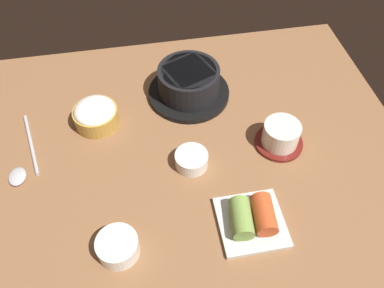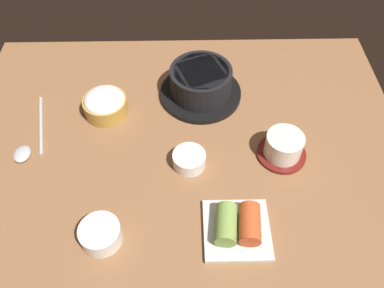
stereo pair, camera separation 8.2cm
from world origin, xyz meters
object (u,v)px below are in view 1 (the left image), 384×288
object	(u,v)px
tea_cup_with_saucer	(281,136)
kimchi_plate	(252,219)
rice_bowl	(96,114)
stone_pot	(189,83)
spoon	(22,164)
banchan_cup_center	(191,159)
side_bowl_near	(118,246)

from	to	relation	value
tea_cup_with_saucer	kimchi_plate	size ratio (longest dim) A/B	0.85
kimchi_plate	rice_bowl	bearing A→B (deg)	131.84
stone_pot	spoon	xyz separation A→B (cm)	(-38.47, -15.07, -3.16)
stone_pot	banchan_cup_center	bearing A→B (deg)	-98.45
spoon	tea_cup_with_saucer	bearing A→B (deg)	-3.96
tea_cup_with_saucer	spoon	bearing A→B (deg)	176.04
kimchi_plate	side_bowl_near	world-z (taller)	kimchi_plate
stone_pot	spoon	world-z (taller)	stone_pot
stone_pot	banchan_cup_center	distance (cm)	21.29
rice_bowl	spoon	xyz separation A→B (cm)	(-16.03, -9.64, -2.34)
rice_bowl	tea_cup_with_saucer	distance (cm)	41.61
side_bowl_near	tea_cup_with_saucer	bearing A→B (deg)	27.40
banchan_cup_center	spoon	bearing A→B (deg)	170.53
rice_bowl	side_bowl_near	bearing A→B (deg)	-84.84
banchan_cup_center	tea_cup_with_saucer	bearing A→B (deg)	5.88
stone_pot	tea_cup_with_saucer	bearing A→B (deg)	-48.15
rice_bowl	tea_cup_with_saucer	xyz separation A→B (cm)	(39.37, -13.47, -0.11)
rice_bowl	banchan_cup_center	size ratio (longest dim) A/B	1.45
stone_pot	rice_bowl	size ratio (longest dim) A/B	1.95
rice_bowl	spoon	size ratio (longest dim) A/B	0.51
tea_cup_with_saucer	spoon	xyz separation A→B (cm)	(-55.39, 3.83, -2.23)
stone_pot	rice_bowl	world-z (taller)	stone_pot
banchan_cup_center	side_bowl_near	bearing A→B (deg)	-134.27
rice_bowl	kimchi_plate	distance (cm)	42.02
kimchi_plate	side_bowl_near	distance (cm)	25.12
stone_pot	kimchi_plate	size ratio (longest dim) A/B	1.60
kimchi_plate	spoon	distance (cm)	49.11
rice_bowl	side_bowl_near	size ratio (longest dim) A/B	1.33
stone_pot	kimchi_plate	bearing A→B (deg)	-81.36
tea_cup_with_saucer	rice_bowl	bearing A→B (deg)	161.11
tea_cup_with_saucer	spoon	size ratio (longest dim) A/B	0.54
stone_pot	side_bowl_near	distance (cm)	42.57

